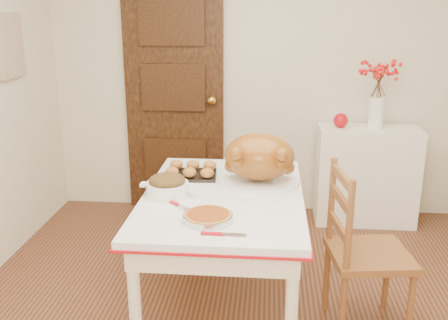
# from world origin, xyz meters

# --- Properties ---
(wall_back) EXTENTS (3.50, 0.00, 2.50)m
(wall_back) POSITION_xyz_m (0.00, 2.00, 1.25)
(wall_back) COLOR beige
(wall_back) RESTS_ON ground
(door_back) EXTENTS (0.85, 0.06, 2.06)m
(door_back) POSITION_xyz_m (-0.70, 1.97, 1.03)
(door_back) COLOR black
(door_back) RESTS_ON ground
(photo_board) EXTENTS (0.03, 0.35, 0.45)m
(photo_board) POSITION_xyz_m (-1.73, 1.20, 1.50)
(photo_board) COLOR tan
(photo_board) RESTS_ON ground
(sideboard) EXTENTS (0.82, 0.36, 0.82)m
(sideboard) POSITION_xyz_m (0.94, 1.78, 0.41)
(sideboard) COLOR white
(sideboard) RESTS_ON floor
(kitchen_table) EXTENTS (0.90, 1.31, 0.78)m
(kitchen_table) POSITION_xyz_m (-0.12, 0.26, 0.39)
(kitchen_table) COLOR white
(kitchen_table) RESTS_ON floor
(chair_oak) EXTENTS (0.48, 0.48, 0.97)m
(chair_oak) POSITION_xyz_m (0.70, 0.24, 0.48)
(chair_oak) COLOR brown
(chair_oak) RESTS_ON floor
(berry_vase) EXTENTS (0.28, 0.28, 0.53)m
(berry_vase) POSITION_xyz_m (0.98, 1.78, 1.08)
(berry_vase) COLOR white
(berry_vase) RESTS_ON sideboard
(apple) EXTENTS (0.12, 0.12, 0.12)m
(apple) POSITION_xyz_m (0.70, 1.78, 0.87)
(apple) COLOR #B50B13
(apple) RESTS_ON sideboard
(turkey_platter) EXTENTS (0.53, 0.45, 0.30)m
(turkey_platter) POSITION_xyz_m (0.07, 0.45, 0.93)
(turkey_platter) COLOR brown
(turkey_platter) RESTS_ON kitchen_table
(pumpkin_pie) EXTENTS (0.29, 0.29, 0.05)m
(pumpkin_pie) POSITION_xyz_m (-0.16, -0.10, 0.81)
(pumpkin_pie) COLOR brown
(pumpkin_pie) RESTS_ON kitchen_table
(stuffing_dish) EXTENTS (0.34, 0.29, 0.11)m
(stuffing_dish) POSITION_xyz_m (-0.42, 0.21, 0.84)
(stuffing_dish) COLOR brown
(stuffing_dish) RESTS_ON kitchen_table
(rolls_tray) EXTENTS (0.32, 0.26, 0.08)m
(rolls_tray) POSITION_xyz_m (-0.34, 0.54, 0.82)
(rolls_tray) COLOR #9F5420
(rolls_tray) RESTS_ON kitchen_table
(pie_server) EXTENTS (0.21, 0.06, 0.01)m
(pie_server) POSITION_xyz_m (-0.07, -0.27, 0.79)
(pie_server) COLOR silver
(pie_server) RESTS_ON kitchen_table
(carving_knife) EXTENTS (0.22, 0.21, 0.01)m
(carving_knife) POSITION_xyz_m (-0.32, 0.04, 0.79)
(carving_knife) COLOR silver
(carving_knife) RESTS_ON kitchen_table
(drinking_glass) EXTENTS (0.06, 0.06, 0.11)m
(drinking_glass) POSITION_xyz_m (-0.04, 0.78, 0.84)
(drinking_glass) COLOR white
(drinking_glass) RESTS_ON kitchen_table
(shaker_pair) EXTENTS (0.08, 0.04, 0.08)m
(shaker_pair) POSITION_xyz_m (0.22, 0.78, 0.82)
(shaker_pair) COLOR white
(shaker_pair) RESTS_ON kitchen_table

